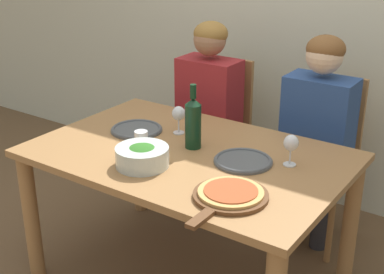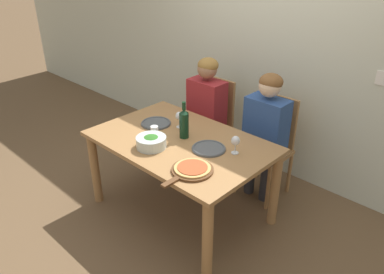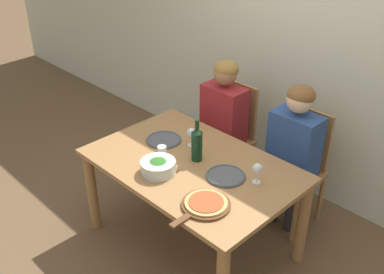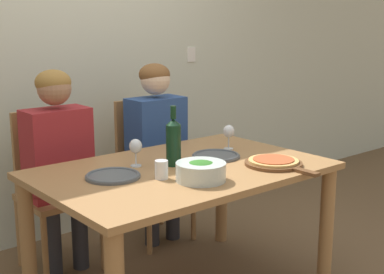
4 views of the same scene
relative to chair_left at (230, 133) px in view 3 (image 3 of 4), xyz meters
The scene contains 15 objects.
ground_plane 1.06m from the chair_left, 66.82° to the right, with size 40.00×40.00×0.00m, color brown.
back_wall 1.00m from the chair_left, 50.37° to the left, with size 10.00×0.06×2.70m.
dining_table 0.92m from the chair_left, 66.82° to the right, with size 1.52×1.00×0.75m.
chair_left is the anchor object (origin of this frame).
chair_right 0.73m from the chair_left, ahead, with size 0.42×0.42×0.98m.
person_woman 0.25m from the chair_left, 90.00° to the right, with size 0.47×0.51×1.24m.
person_man 0.77m from the chair_left, ahead, with size 0.47×0.51×1.24m.
wine_bottle 0.93m from the chair_left, 66.11° to the right, with size 0.08×0.08×0.33m.
broccoli_bowl 1.16m from the chair_left, 75.86° to the right, with size 0.25×0.25×0.10m.
dinner_plate_left 0.81m from the chair_left, 92.14° to the right, with size 0.28×0.28×0.02m.
dinner_plate_right 1.05m from the chair_left, 51.26° to the right, with size 0.28×0.28×0.02m.
pizza_on_board 1.39m from the chair_left, 55.90° to the right, with size 0.31×0.45×0.04m.
wine_glass_left 0.77m from the chair_left, 75.17° to the right, with size 0.07×0.07×0.15m.
wine_glass_right 1.14m from the chair_left, 40.15° to the right, with size 0.07×0.07×0.15m.
water_tumbler 0.99m from the chair_left, 81.17° to the right, with size 0.07×0.07×0.09m.
Camera 3 is at (1.93, -1.92, 2.53)m, focal length 42.00 mm.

